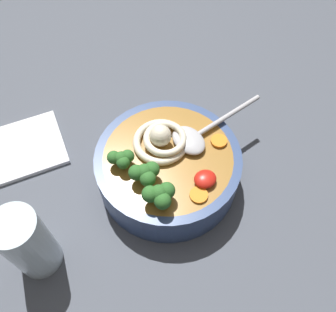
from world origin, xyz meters
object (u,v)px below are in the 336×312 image
(drinking_glass, at_px, (28,243))
(soup_bowl, at_px, (168,167))
(noodle_pile, at_px, (162,139))
(folded_napkin, at_px, (19,150))
(soup_spoon, at_px, (196,136))

(drinking_glass, bearing_deg, soup_bowl, 10.23)
(noodle_pile, relative_size, folded_napkin, 0.62)
(folded_napkin, bearing_deg, soup_bowl, -37.98)
(soup_spoon, relative_size, folded_napkin, 1.14)
(soup_spoon, height_order, drinking_glass, drinking_glass)
(soup_bowl, distance_m, noodle_pile, 0.05)
(noodle_pile, distance_m, drinking_glass, 0.24)
(noodle_pile, height_order, drinking_glass, drinking_glass)
(soup_bowl, distance_m, folded_napkin, 0.27)
(drinking_glass, relative_size, folded_napkin, 0.82)
(drinking_glass, bearing_deg, folded_napkin, 86.14)
(noodle_pile, distance_m, folded_napkin, 0.27)
(noodle_pile, relative_size, soup_spoon, 0.54)
(folded_napkin, bearing_deg, noodle_pile, -33.50)
(soup_bowl, bearing_deg, noodle_pile, 87.04)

